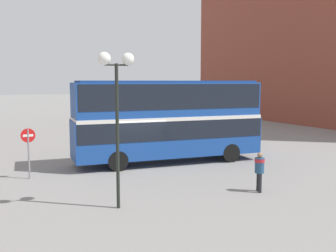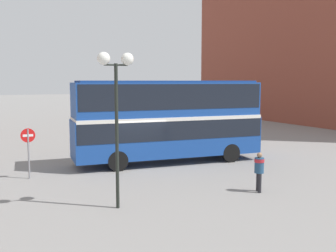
# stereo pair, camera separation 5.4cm
# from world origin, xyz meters

# --- Properties ---
(ground_plane) EXTENTS (240.00, 240.00, 0.00)m
(ground_plane) POSITION_xyz_m (0.00, 0.00, 0.00)
(ground_plane) COLOR gray
(building_row_right) EXTENTS (11.86, 34.49, 17.53)m
(building_row_right) POSITION_xyz_m (27.88, 13.10, 8.78)
(building_row_right) COLOR brown
(building_row_right) RESTS_ON ground_plane
(double_decker_bus) EXTENTS (10.45, 3.59, 4.48)m
(double_decker_bus) POSITION_xyz_m (1.98, 0.29, 2.57)
(double_decker_bus) COLOR #194293
(double_decker_bus) RESTS_ON ground_plane
(pedestrian_foreground) EXTENTS (0.52, 0.52, 1.61)m
(pedestrian_foreground) POSITION_xyz_m (2.68, -6.55, 0.99)
(pedestrian_foreground) COLOR #232328
(pedestrian_foreground) RESTS_ON ground_plane
(parked_car_kerb_near) EXTENTS (4.97, 2.76, 1.63)m
(parked_car_kerb_near) POSITION_xyz_m (9.85, 9.10, 0.82)
(parked_car_kerb_near) COLOR navy
(parked_car_kerb_near) RESTS_ON ground_plane
(street_lamp_twin_globe) EXTENTS (1.28, 0.44, 5.41)m
(street_lamp_twin_globe) POSITION_xyz_m (-3.09, -5.95, 4.40)
(street_lamp_twin_globe) COLOR black
(street_lamp_twin_globe) RESTS_ON ground_plane
(no_entry_sign) EXTENTS (0.64, 0.08, 2.32)m
(no_entry_sign) POSITION_xyz_m (-5.34, -0.15, 1.57)
(no_entry_sign) COLOR gray
(no_entry_sign) RESTS_ON ground_plane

